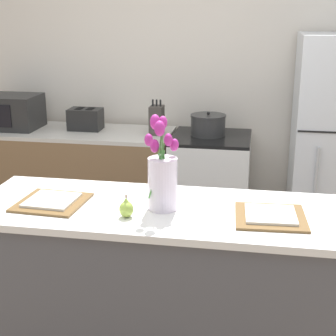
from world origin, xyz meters
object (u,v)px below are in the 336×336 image
at_px(plate_setting_right, 270,216).
at_px(microwave, 10,112).
at_px(knife_block, 157,120).
at_px(flower_vase, 162,176).
at_px(cooking_pot, 208,125).
at_px(stove_range, 210,191).
at_px(plate_setting_left, 52,202).
at_px(pear_figurine, 126,208).
at_px(toaster, 85,119).

relative_size(plate_setting_right, microwave, 0.69).
xyz_separation_m(microwave, knife_block, (1.22, -0.00, -0.02)).
relative_size(flower_vase, cooking_pot, 1.63).
height_order(stove_range, flower_vase, flower_vase).
bearing_deg(plate_setting_left, pear_figurine, -14.18).
xyz_separation_m(stove_range, microwave, (-1.65, -0.00, 0.58)).
bearing_deg(microwave, knife_block, -0.19).
height_order(flower_vase, knife_block, flower_vase).
bearing_deg(knife_block, cooking_pot, 5.16).
distance_m(plate_setting_right, microwave, 2.64).
bearing_deg(plate_setting_right, pear_figurine, -171.09).
bearing_deg(knife_block, stove_range, 0.63).
relative_size(flower_vase, toaster, 1.59).
bearing_deg(stove_range, knife_block, -179.37).
height_order(plate_setting_left, toaster, toaster).
height_order(flower_vase, plate_setting_right, flower_vase).
bearing_deg(pear_figurine, plate_setting_left, 165.82).
bearing_deg(plate_setting_left, knife_block, 83.18).
bearing_deg(cooking_pot, knife_block, -174.84).
xyz_separation_m(flower_vase, microwave, (-1.57, 1.61, -0.06)).
xyz_separation_m(pear_figurine, knife_block, (-0.20, 1.74, 0.04)).
height_order(pear_figurine, microwave, microwave).
relative_size(microwave, knife_block, 1.78).
bearing_deg(flower_vase, knife_block, 102.18).
distance_m(plate_setting_right, knife_block, 1.84).
relative_size(cooking_pot, microwave, 0.57).
bearing_deg(cooking_pot, flower_vase, -91.73).
bearing_deg(cooking_pot, plate_setting_right, -74.84).
bearing_deg(pear_figurine, cooking_pot, 83.82).
xyz_separation_m(plate_setting_right, microwave, (-2.07, 1.64, 0.09)).
distance_m(plate_setting_left, cooking_pot, 1.77).
distance_m(pear_figurine, knife_block, 1.75).
height_order(pear_figurine, plate_setting_left, pear_figurine).
height_order(flower_vase, toaster, flower_vase).
height_order(plate_setting_left, knife_block, knife_block).
bearing_deg(pear_figurine, stove_range, 82.73).
xyz_separation_m(stove_range, cooking_pot, (-0.03, 0.03, 0.53)).
height_order(plate_setting_left, cooking_pot, cooking_pot).
distance_m(flower_vase, knife_block, 1.65).
distance_m(plate_setting_left, plate_setting_right, 1.04).
bearing_deg(plate_setting_left, microwave, 122.08).
relative_size(flower_vase, pear_figurine, 4.16).
bearing_deg(pear_figurine, flower_vase, 42.23).
xyz_separation_m(pear_figurine, plate_setting_left, (-0.40, 0.10, -0.03)).
bearing_deg(flower_vase, toaster, 119.60).
distance_m(stove_range, plate_setting_left, 1.82).
distance_m(flower_vase, plate_setting_right, 0.53).
bearing_deg(microwave, stove_range, 0.02).
height_order(plate_setting_left, microwave, microwave).
xyz_separation_m(stove_range, pear_figurine, (-0.22, -1.74, 0.52)).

